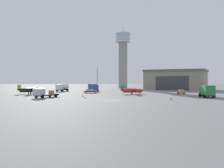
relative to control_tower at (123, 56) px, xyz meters
The scene contains 15 objects.
ground_plane 78.74m from the control_tower, 95.39° to the right, with size 400.00×400.00×0.00m, color slate.
control_tower is the anchor object (origin of this frame).
hangar 32.60m from the control_tower, 38.30° to the right, with size 31.97×28.43×9.17m.
airplane_red 57.47m from the control_tower, 90.82° to the right, with size 7.33×9.32×2.77m.
airplane_black 65.05m from the control_tower, 121.24° to the right, with size 8.03×10.21×3.02m.
truck_flatbed_silver 75.24m from the control_tower, 109.49° to the right, with size 5.76×7.18×2.39m.
truck_box_green 72.39m from the control_tower, 75.97° to the right, with size 3.68×6.36×3.10m.
truck_box_blue 41.46m from the control_tower, 111.42° to the right, with size 4.46×6.09×2.93m.
truck_fuel_tanker_white 46.10m from the control_tower, 126.97° to the right, with size 4.53×6.52×3.01m.
car_orange 57.15m from the control_tower, 73.73° to the right, with size 3.06×4.57×1.37m.
car_red 53.62m from the control_tower, 106.19° to the right, with size 4.44×2.39×1.37m.
light_post_north 27.84m from the control_tower, 120.65° to the right, with size 0.44×0.44×10.26m.
traffic_cone_near_left 74.17m from the control_tower, 101.23° to the right, with size 0.36×0.36×0.59m.
traffic_cone_near_right 78.14m from the control_tower, 85.61° to the right, with size 0.36×0.36×0.72m.
traffic_cone_mid_apron 68.78m from the control_tower, 103.14° to the right, with size 0.36×0.36×0.74m.
Camera 1 is at (-1.39, -53.39, 4.52)m, focal length 38.70 mm.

